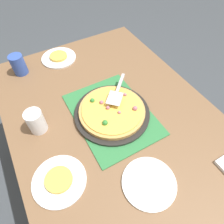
% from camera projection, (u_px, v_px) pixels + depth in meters
% --- Properties ---
extents(ground_plane, '(8.00, 8.00, 0.00)m').
position_uv_depth(ground_plane, '(112.00, 170.00, 1.60)').
color(ground_plane, '#3D4247').
extents(dining_table, '(1.40, 1.00, 0.75)m').
position_uv_depth(dining_table, '(112.00, 126.00, 1.10)').
color(dining_table, brown).
rests_on(dining_table, ground_plane).
extents(placemat, '(0.48, 0.36, 0.01)m').
position_uv_depth(placemat, '(112.00, 114.00, 1.01)').
color(placemat, '#2D753D').
rests_on(placemat, dining_table).
extents(pizza_pan, '(0.38, 0.38, 0.01)m').
position_uv_depth(pizza_pan, '(112.00, 113.00, 1.00)').
color(pizza_pan, black).
rests_on(pizza_pan, placemat).
extents(pizza, '(0.33, 0.33, 0.05)m').
position_uv_depth(pizza, '(112.00, 110.00, 0.99)').
color(pizza, tan).
rests_on(pizza, pizza_pan).
extents(plate_near_left, '(0.22, 0.22, 0.01)m').
position_uv_depth(plate_near_left, '(59.00, 181.00, 0.80)').
color(plate_near_left, white).
rests_on(plate_near_left, dining_table).
extents(plate_far_right, '(0.22, 0.22, 0.01)m').
position_uv_depth(plate_far_right, '(59.00, 58.00, 1.29)').
color(plate_far_right, white).
rests_on(plate_far_right, dining_table).
extents(plate_side, '(0.22, 0.22, 0.01)m').
position_uv_depth(plate_side, '(149.00, 183.00, 0.79)').
color(plate_side, white).
rests_on(plate_side, dining_table).
extents(served_slice_left, '(0.11, 0.11, 0.02)m').
position_uv_depth(served_slice_left, '(59.00, 180.00, 0.79)').
color(served_slice_left, '#EAB747').
rests_on(served_slice_left, plate_near_left).
extents(served_slice_right, '(0.11, 0.11, 0.02)m').
position_uv_depth(served_slice_right, '(58.00, 56.00, 1.28)').
color(served_slice_right, '#EAB747').
rests_on(served_slice_right, plate_far_right).
extents(cup_near, '(0.08, 0.08, 0.12)m').
position_uv_depth(cup_near, '(36.00, 121.00, 0.91)').
color(cup_near, white).
rests_on(cup_near, dining_table).
extents(cup_far, '(0.08, 0.08, 0.12)m').
position_uv_depth(cup_far, '(18.00, 65.00, 1.16)').
color(cup_far, '#3351AD').
rests_on(cup_far, dining_table).
extents(pizza_server, '(0.19, 0.19, 0.01)m').
position_uv_depth(pizza_server, '(117.00, 91.00, 1.01)').
color(pizza_server, silver).
rests_on(pizza_server, pizza).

